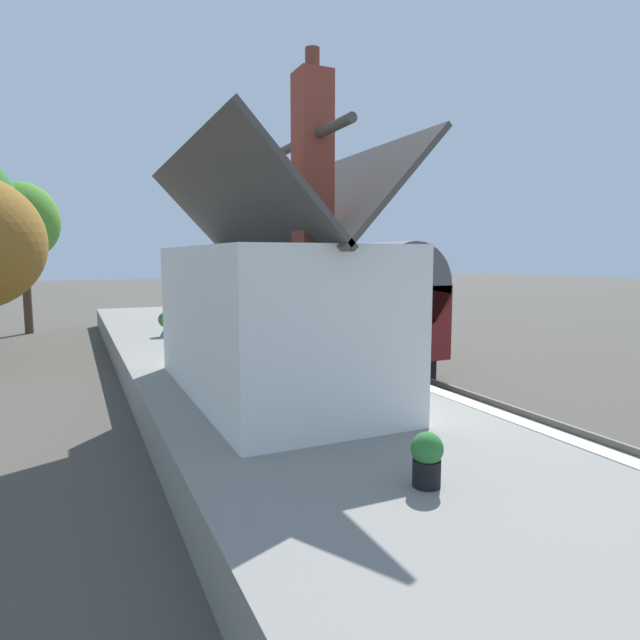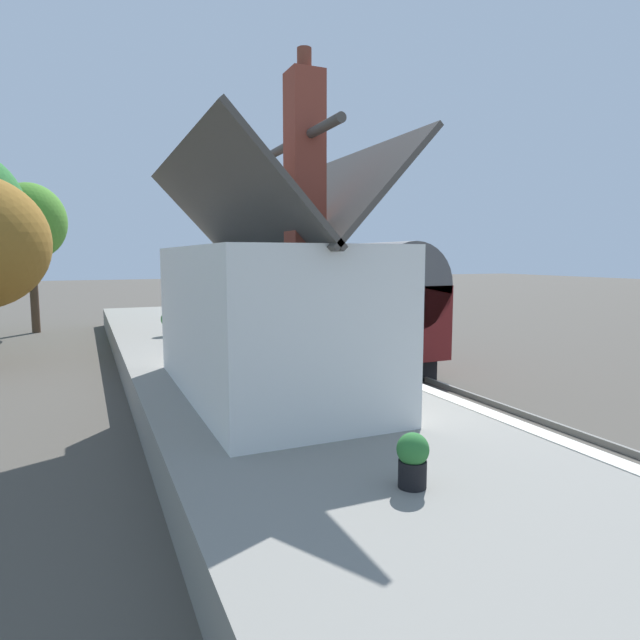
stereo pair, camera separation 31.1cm
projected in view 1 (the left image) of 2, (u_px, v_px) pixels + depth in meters
ground_plane at (340, 369)px, 18.68m from camera, size 160.00×160.00×0.00m
platform at (225, 365)px, 16.94m from camera, size 32.00×6.07×0.96m
platform_edge_coping at (308, 344)px, 18.08m from camera, size 32.00×0.36×0.02m
rail_near at (380, 363)px, 19.35m from camera, size 52.00×0.08×0.14m
rail_far at (344, 366)px, 18.75m from camera, size 52.00×0.08×0.14m
train at (334, 299)px, 20.84m from camera, size 11.01×2.73×4.32m
station_building at (269, 313)px, 11.47m from camera, size 7.52×3.56×6.31m
bench_by_lamp at (188, 311)px, 24.05m from camera, size 1.42×0.49×0.88m
bench_mid_platform at (183, 307)px, 26.38m from camera, size 1.40×0.44×0.88m
planter_edge_near at (269, 324)px, 19.55m from camera, size 0.57×0.57×0.90m
planter_edge_far at (427, 458)px, 6.85m from camera, size 0.41×0.41×0.71m
planter_by_door at (166, 323)px, 19.84m from camera, size 0.56×0.56×0.92m
station_sign_board at (291, 308)px, 18.02m from camera, size 0.96×0.06×1.57m
tree_far_left at (22, 222)px, 26.68m from camera, size 3.36×3.49×7.52m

